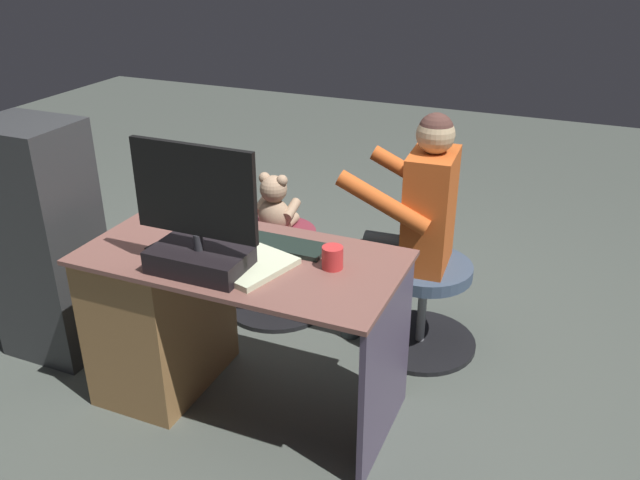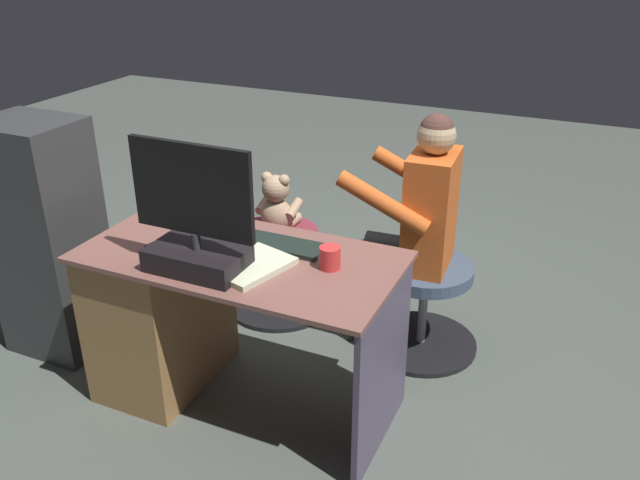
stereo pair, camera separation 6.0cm
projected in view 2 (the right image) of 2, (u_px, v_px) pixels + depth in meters
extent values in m
plane|color=#4B524B|center=(289.00, 351.00, 3.28)|extent=(10.00, 10.00, 0.00)
cube|color=brown|center=(240.00, 257.00, 2.63)|extent=(1.28, 0.65, 0.02)
cube|color=#9B6E40|center=(161.00, 311.00, 2.95)|extent=(0.41, 0.59, 0.71)
cube|color=#4E425C|center=(383.00, 370.00, 2.56)|extent=(0.02, 0.58, 0.71)
cube|color=black|center=(198.00, 259.00, 2.50)|extent=(0.37, 0.22, 0.09)
cylinder|color=#333338|center=(196.00, 241.00, 2.47)|extent=(0.04, 0.04, 0.06)
cube|color=black|center=(191.00, 189.00, 2.38)|extent=(0.50, 0.02, 0.35)
cube|color=#19598C|center=(194.00, 188.00, 2.39)|extent=(0.46, 0.00, 0.31)
cube|color=black|center=(275.00, 243.00, 2.70)|extent=(0.42, 0.14, 0.02)
ellipsoid|color=#2D2932|center=(210.00, 230.00, 2.79)|extent=(0.06, 0.10, 0.04)
cylinder|color=red|center=(330.00, 258.00, 2.51)|extent=(0.08, 0.08, 0.09)
cube|color=black|center=(161.00, 243.00, 2.71)|extent=(0.07, 0.15, 0.02)
cube|color=beige|center=(251.00, 266.00, 2.52)|extent=(0.29, 0.35, 0.02)
cylinder|color=black|center=(279.00, 303.00, 3.68)|extent=(0.58, 0.58, 0.03)
cylinder|color=gray|center=(278.00, 271.00, 3.59)|extent=(0.04, 0.04, 0.37)
cylinder|color=maroon|center=(277.00, 236.00, 3.50)|extent=(0.44, 0.44, 0.06)
ellipsoid|color=tan|center=(276.00, 215.00, 3.45)|extent=(0.17, 0.15, 0.18)
sphere|color=tan|center=(276.00, 189.00, 3.38)|extent=(0.14, 0.14, 0.14)
sphere|color=beige|center=(281.00, 187.00, 3.44)|extent=(0.05, 0.05, 0.05)
sphere|color=tan|center=(284.00, 180.00, 3.34)|extent=(0.06, 0.06, 0.06)
sphere|color=tan|center=(267.00, 177.00, 3.38)|extent=(0.06, 0.06, 0.06)
cylinder|color=tan|center=(294.00, 209.00, 3.42)|extent=(0.05, 0.14, 0.09)
cylinder|color=tan|center=(265.00, 204.00, 3.49)|extent=(0.05, 0.14, 0.09)
cylinder|color=tan|center=(293.00, 220.00, 3.54)|extent=(0.06, 0.11, 0.06)
cylinder|color=tan|center=(278.00, 217.00, 3.57)|extent=(0.06, 0.11, 0.06)
cylinder|color=black|center=(420.00, 342.00, 3.33)|extent=(0.56, 0.56, 0.03)
cylinder|color=gray|center=(423.00, 309.00, 3.24)|extent=(0.04, 0.04, 0.37)
cylinder|color=#3D4E65|center=(426.00, 270.00, 3.15)|extent=(0.45, 0.45, 0.06)
cube|color=#CF5922|center=(431.00, 211.00, 3.02)|extent=(0.22, 0.33, 0.55)
sphere|color=tan|center=(437.00, 135.00, 2.86)|extent=(0.17, 0.17, 0.17)
sphere|color=#51322B|center=(437.00, 131.00, 2.85)|extent=(0.16, 0.16, 0.16)
cylinder|color=#CF5922|center=(383.00, 203.00, 2.89)|extent=(0.44, 0.10, 0.26)
cylinder|color=#CF5922|center=(415.00, 176.00, 3.20)|extent=(0.44, 0.10, 0.26)
cylinder|color=#31393C|center=(386.00, 261.00, 3.13)|extent=(0.35, 0.13, 0.11)
cylinder|color=#31393C|center=(352.00, 297.00, 3.31)|extent=(0.10, 0.10, 0.45)
cylinder|color=#31393C|center=(400.00, 246.00, 3.27)|extent=(0.35, 0.13, 0.11)
cylinder|color=#31393C|center=(366.00, 282.00, 3.45)|extent=(0.10, 0.10, 0.45)
cube|color=#323436|center=(47.00, 240.00, 3.11)|extent=(0.44, 0.36, 1.15)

